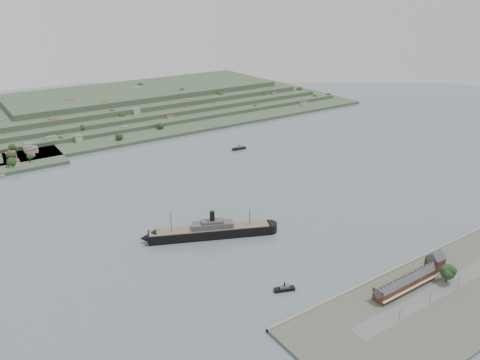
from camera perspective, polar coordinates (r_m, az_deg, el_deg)
ground at (r=445.47m, az=3.00°, el=-2.46°), size 1400.00×1400.00×0.00m
near_shore at (r=335.98m, az=23.05°, el=-13.20°), size 220.00×80.00×2.60m
terrace_row at (r=333.68m, az=19.54°, el=-11.69°), size 55.60×9.80×11.07m
gabled_building at (r=362.23m, az=22.70°, el=-9.07°), size 10.40×10.18×14.09m
far_peninsula at (r=784.79m, az=-12.98°, el=8.88°), size 760.00×309.00×30.00m
steamship at (r=379.70m, az=-4.08°, el=-6.29°), size 105.24×54.62×26.76m
tugboat at (r=320.07m, az=5.44°, el=-13.06°), size 14.47×8.66×6.34m
ferry_west at (r=582.51m, az=-24.17°, el=1.81°), size 20.80×11.70×7.53m
ferry_east at (r=585.44m, az=-0.13°, el=3.90°), size 18.37×6.92×6.73m
fig_tree at (r=348.99m, az=24.09°, el=-10.20°), size 11.86×10.27×13.24m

